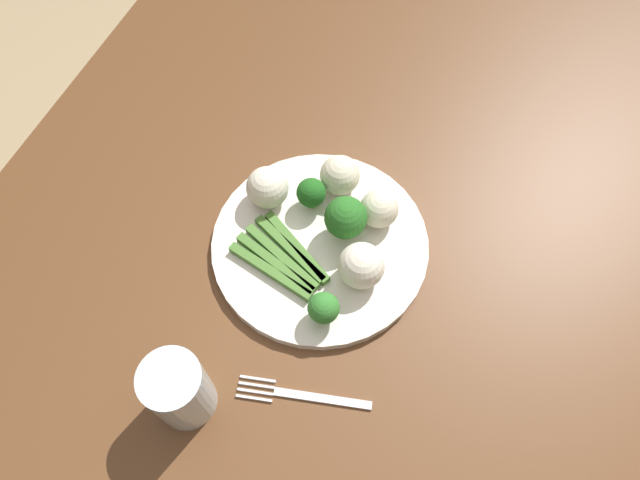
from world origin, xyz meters
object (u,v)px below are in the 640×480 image
Objects in this scene: cauliflower_right at (379,209)px; dining_table at (304,290)px; plate at (320,244)px; broccoli_left at (346,218)px; broccoli_front_left at (324,308)px; cauliflower_outer_edge at (361,266)px; fork at (302,395)px; water_glass at (179,390)px; broccoli_near_center at (311,193)px; cauliflower_mid at (340,175)px; cauliflower_near_fork at (267,188)px; asparagus_bundle at (283,258)px.

dining_table is at bearing 140.18° from cauliflower_right.
broccoli_left reaches higher than plate.
broccoli_front_left is 0.81× the size of cauliflower_outer_edge.
broccoli_front_left is 0.07m from cauliflower_outer_edge.
plate is at bearing 66.90° from cauliflower_outer_edge.
broccoli_left reaches higher than fork.
cauliflower_outer_edge is 0.27m from water_glass.
cauliflower_mid is at bearing -31.71° from broccoli_near_center.
plate is 0.07m from broccoli_near_center.
cauliflower_right reaches higher than dining_table.
broccoli_near_center is 0.13m from cauliflower_outer_edge.
cauliflower_mid is at bearing 4.10° from plate.
cauliflower_near_fork is at bearing 3.88° from water_glass.
cauliflower_outer_edge is at bearing -90.10° from dining_table.
cauliflower_mid is at bearing -78.58° from asparagus_bundle.
water_glass is at bearing 10.93° from fork.
cauliflower_mid is (0.04, -0.03, -0.00)m from broccoli_near_center.
water_glass reaches higher than broccoli_near_center.
water_glass reaches higher than dining_table.
plate is 4.87× the size of cauliflower_outer_edge.
broccoli_left reaches higher than asparagus_bundle.
cauliflower_outer_edge is (0.07, -0.02, 0.00)m from broccoli_front_left.
cauliflower_near_fork is (-0.01, 0.06, 0.00)m from broccoli_near_center.
broccoli_front_left is at bearing -165.56° from cauliflower_mid.
cauliflower_mid is (0.09, 0.01, 0.04)m from plate.
water_glass reaches higher than fork.
cauliflower_right is 0.35m from water_glass.
cauliflower_mid reaches higher than broccoli_near_center.
cauliflower_right is (-0.03, -0.07, -0.00)m from cauliflower_mid.
asparagus_bundle is 2.52× the size of cauliflower_mid.
broccoli_front_left is at bearing 160.91° from cauliflower_outer_edge.
cauliflower_outer_edge is at bearing -128.75° from broccoli_near_center.
cauliflower_near_fork reaches higher than dining_table.
cauliflower_near_fork is 1.11× the size of cauliflower_right.
broccoli_left is 0.43× the size of fork.
cauliflower_outer_edge is 0.14m from cauliflower_mid.
fork is 1.55× the size of water_glass.
cauliflower_near_fork is 0.16m from cauliflower_right.
cauliflower_outer_edge is 1.03× the size of cauliflower_near_fork.
cauliflower_outer_edge reaches higher than cauliflower_mid.
water_glass is at bearing 164.08° from plate.
water_glass is at bearing -176.12° from cauliflower_near_fork.
cauliflower_near_fork reaches higher than fork.
cauliflower_near_fork is 0.29m from water_glass.
plate is at bearing -147.51° from broccoli_near_center.
cauliflower_outer_edge is 0.09m from cauliflower_right.
plate is at bearing 135.48° from cauliflower_right.
broccoli_left is at bearing -95.86° from fork.
plate is at bearing -105.76° from asparagus_bundle.
fork is (-0.20, -0.05, -0.01)m from plate.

